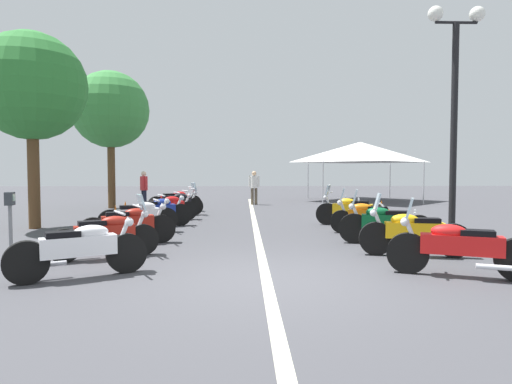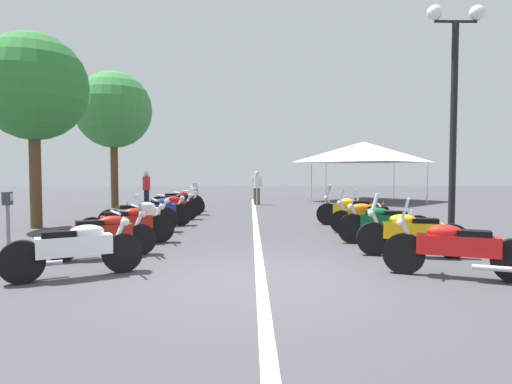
{
  "view_description": "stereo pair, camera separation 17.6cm",
  "coord_description": "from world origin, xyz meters",
  "px_view_note": "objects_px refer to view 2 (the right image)",
  "views": [
    {
      "loc": [
        -6.56,
        0.34,
        1.65
      ],
      "look_at": [
        5.62,
        0.0,
        1.05
      ],
      "focal_mm": 30.69,
      "sensor_mm": 36.0,
      "label": 1
    },
    {
      "loc": [
        -6.56,
        0.16,
        1.65
      ],
      "look_at": [
        5.62,
        0.0,
        1.05
      ],
      "focal_mm": 30.69,
      "sensor_mm": 36.0,
      "label": 2
    }
  ],
  "objects_px": {
    "motorcycle_left_row_6": "(178,203)",
    "roadside_tree_0": "(33,88)",
    "traffic_cone_0": "(383,209)",
    "traffic_cone_1": "(127,210)",
    "motorcycle_left_row_4": "(157,211)",
    "roadside_tree_1": "(113,110)",
    "motorcycle_right_row_0": "(455,247)",
    "motorcycle_right_row_2": "(384,223)",
    "street_lamp_twin_globe": "(454,84)",
    "bystander_1": "(146,187)",
    "motorcycle_left_row_5": "(168,207)",
    "motorcycle_left_row_0": "(76,248)",
    "motorcycle_right_row_1": "(411,232)",
    "bystander_3": "(257,185)",
    "parking_meter": "(8,215)",
    "motorcycle_right_row_4": "(352,210)",
    "event_tent": "(364,152)",
    "motorcycle_left_row_7": "(178,200)",
    "motorcycle_right_row_3": "(367,216)",
    "motorcycle_left_row_1": "(104,234)",
    "traffic_cone_2": "(117,215)",
    "motorcycle_left_row_2": "(128,224)",
    "motorcycle_left_row_3": "(139,216)"
  },
  "relations": [
    {
      "from": "motorcycle_left_row_6",
      "to": "roadside_tree_0",
      "type": "xyz_separation_m",
      "value": [
        -3.36,
        3.51,
        3.53
      ]
    },
    {
      "from": "traffic_cone_0",
      "to": "traffic_cone_1",
      "type": "xyz_separation_m",
      "value": [
        -0.05,
        8.91,
        0.0
      ]
    },
    {
      "from": "motorcycle_left_row_4",
      "to": "roadside_tree_1",
      "type": "bearing_deg",
      "value": 92.89
    },
    {
      "from": "motorcycle_right_row_0",
      "to": "roadside_tree_0",
      "type": "relative_size",
      "value": 0.38
    },
    {
      "from": "roadside_tree_0",
      "to": "motorcycle_right_row_0",
      "type": "bearing_deg",
      "value": -122.78
    },
    {
      "from": "motorcycle_right_row_2",
      "to": "street_lamp_twin_globe",
      "type": "xyz_separation_m",
      "value": [
        -0.29,
        -1.38,
        3.01
      ]
    },
    {
      "from": "traffic_cone_0",
      "to": "bystander_1",
      "type": "height_order",
      "value": "bystander_1"
    },
    {
      "from": "motorcycle_left_row_4",
      "to": "motorcycle_left_row_5",
      "type": "bearing_deg",
      "value": 65.52
    },
    {
      "from": "motorcycle_left_row_0",
      "to": "motorcycle_left_row_5",
      "type": "relative_size",
      "value": 0.97
    },
    {
      "from": "motorcycle_left_row_6",
      "to": "motorcycle_right_row_1",
      "type": "relative_size",
      "value": 0.94
    },
    {
      "from": "bystander_3",
      "to": "roadside_tree_1",
      "type": "height_order",
      "value": "roadside_tree_1"
    },
    {
      "from": "roadside_tree_1",
      "to": "parking_meter",
      "type": "bearing_deg",
      "value": -170.98
    },
    {
      "from": "motorcycle_right_row_0",
      "to": "motorcycle_right_row_4",
      "type": "xyz_separation_m",
      "value": [
        6.27,
        0.11,
        0.0
      ]
    },
    {
      "from": "parking_meter",
      "to": "motorcycle_right_row_1",
      "type": "bearing_deg",
      "value": -3.05
    },
    {
      "from": "event_tent",
      "to": "bystander_1",
      "type": "bearing_deg",
      "value": 113.52
    },
    {
      "from": "motorcycle_left_row_0",
      "to": "motorcycle_right_row_0",
      "type": "bearing_deg",
      "value": -30.09
    },
    {
      "from": "motorcycle_right_row_4",
      "to": "motorcycle_left_row_5",
      "type": "bearing_deg",
      "value": 6.97
    },
    {
      "from": "motorcycle_left_row_7",
      "to": "motorcycle_right_row_0",
      "type": "bearing_deg",
      "value": -89.73
    },
    {
      "from": "motorcycle_right_row_0",
      "to": "bystander_3",
      "type": "bearing_deg",
      "value": -56.9
    },
    {
      "from": "roadside_tree_1",
      "to": "event_tent",
      "type": "distance_m",
      "value": 12.92
    },
    {
      "from": "motorcycle_left_row_4",
      "to": "motorcycle_right_row_3",
      "type": "xyz_separation_m",
      "value": [
        -1.5,
        -5.77,
        -0.01
      ]
    },
    {
      "from": "motorcycle_left_row_1",
      "to": "motorcycle_right_row_4",
      "type": "bearing_deg",
      "value": 11.97
    },
    {
      "from": "street_lamp_twin_globe",
      "to": "traffic_cone_0",
      "type": "bearing_deg",
      "value": -3.0
    },
    {
      "from": "motorcycle_right_row_1",
      "to": "traffic_cone_1",
      "type": "height_order",
      "value": "motorcycle_right_row_1"
    },
    {
      "from": "motorcycle_left_row_1",
      "to": "roadside_tree_1",
      "type": "height_order",
      "value": "roadside_tree_1"
    },
    {
      "from": "motorcycle_right_row_0",
      "to": "motorcycle_left_row_0",
      "type": "bearing_deg",
      "value": 21.07
    },
    {
      "from": "motorcycle_right_row_1",
      "to": "roadside_tree_0",
      "type": "relative_size",
      "value": 0.37
    },
    {
      "from": "motorcycle_right_row_1",
      "to": "traffic_cone_2",
      "type": "bearing_deg",
      "value": -23.77
    },
    {
      "from": "motorcycle_right_row_2",
      "to": "bystander_1",
      "type": "distance_m",
      "value": 11.92
    },
    {
      "from": "parking_meter",
      "to": "motorcycle_left_row_2",
      "type": "bearing_deg",
      "value": 49.88
    },
    {
      "from": "bystander_1",
      "to": "bystander_3",
      "type": "distance_m",
      "value": 5.28
    },
    {
      "from": "motorcycle_left_row_4",
      "to": "roadside_tree_1",
      "type": "xyz_separation_m",
      "value": [
        6.52,
        3.25,
        3.81
      ]
    },
    {
      "from": "motorcycle_left_row_6",
      "to": "motorcycle_left_row_7",
      "type": "height_order",
      "value": "motorcycle_left_row_6"
    },
    {
      "from": "motorcycle_left_row_0",
      "to": "traffic_cone_2",
      "type": "relative_size",
      "value": 3.06
    },
    {
      "from": "motorcycle_right_row_1",
      "to": "traffic_cone_0",
      "type": "distance_m",
      "value": 7.09
    },
    {
      "from": "motorcycle_right_row_3",
      "to": "traffic_cone_0",
      "type": "bearing_deg",
      "value": -98.96
    },
    {
      "from": "motorcycle_right_row_0",
      "to": "parking_meter",
      "type": "xyz_separation_m",
      "value": [
        0.78,
        7.22,
        0.43
      ]
    },
    {
      "from": "motorcycle_right_row_2",
      "to": "bystander_1",
      "type": "xyz_separation_m",
      "value": [
        9.29,
        7.45,
        0.47
      ]
    },
    {
      "from": "motorcycle_left_row_2",
      "to": "motorcycle_right_row_1",
      "type": "relative_size",
      "value": 0.97
    },
    {
      "from": "motorcycle_right_row_2",
      "to": "bystander_3",
      "type": "relative_size",
      "value": 1.26
    },
    {
      "from": "motorcycle_left_row_2",
      "to": "roadside_tree_1",
      "type": "height_order",
      "value": "roadside_tree_1"
    },
    {
      "from": "traffic_cone_2",
      "to": "bystander_1",
      "type": "distance_m",
      "value": 5.58
    },
    {
      "from": "motorcycle_left_row_2",
      "to": "roadside_tree_0",
      "type": "bearing_deg",
      "value": 118.17
    },
    {
      "from": "motorcycle_right_row_3",
      "to": "traffic_cone_0",
      "type": "height_order",
      "value": "motorcycle_right_row_3"
    },
    {
      "from": "motorcycle_left_row_3",
      "to": "motorcycle_left_row_4",
      "type": "relative_size",
      "value": 0.97
    },
    {
      "from": "motorcycle_left_row_5",
      "to": "motorcycle_right_row_1",
      "type": "distance_m",
      "value": 8.41
    },
    {
      "from": "motorcycle_right_row_2",
      "to": "motorcycle_right_row_4",
      "type": "xyz_separation_m",
      "value": [
        3.25,
        -0.06,
        -0.0
      ]
    },
    {
      "from": "traffic_cone_0",
      "to": "traffic_cone_1",
      "type": "relative_size",
      "value": 1.0
    },
    {
      "from": "motorcycle_right_row_0",
      "to": "bystander_1",
      "type": "relative_size",
      "value": 1.29
    },
    {
      "from": "street_lamp_twin_globe",
      "to": "parking_meter",
      "type": "height_order",
      "value": "street_lamp_twin_globe"
    }
  ]
}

